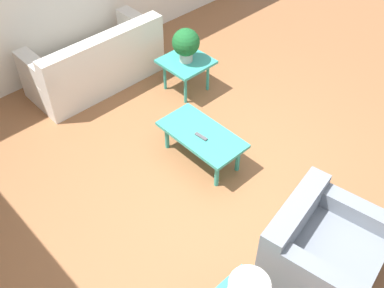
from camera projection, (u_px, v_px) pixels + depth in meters
ground_plane at (221, 174)px, 5.04m from camera, size 14.00×14.00×0.00m
sofa at (97, 64)px, 6.05m from camera, size 0.81×1.80×0.84m
armchair at (322, 249)px, 4.03m from camera, size 1.06×1.10×0.69m
coffee_table at (202, 136)px, 4.99m from camera, size 0.99×0.51×0.39m
side_table_plant at (186, 64)px, 5.90m from camera, size 0.60×0.60×0.46m
potted_plant at (186, 43)px, 5.68m from camera, size 0.36×0.36×0.45m
remote_control at (201, 137)px, 4.91m from camera, size 0.16×0.05×0.02m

